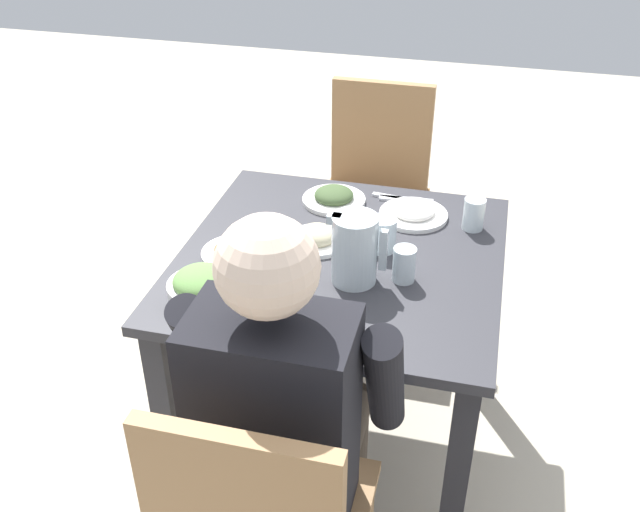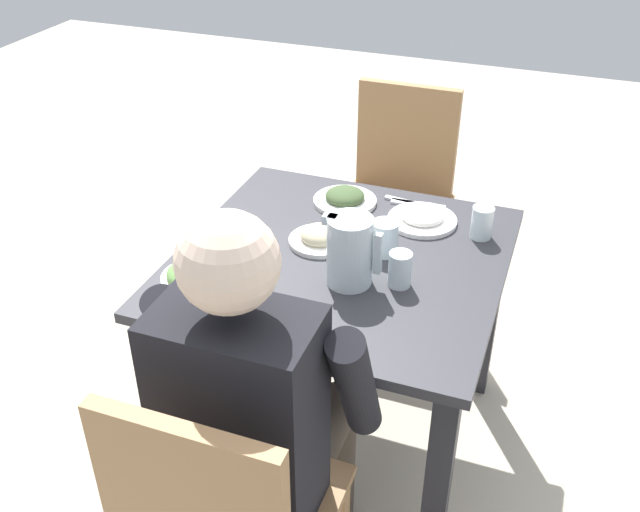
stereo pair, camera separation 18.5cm
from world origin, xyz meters
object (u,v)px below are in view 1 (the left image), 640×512
(plate_beans, at_px, (317,237))
(salt_shaker, at_px, (249,272))
(diner_near, at_px, (288,412))
(water_glass_near_right, at_px, (404,264))
(salad_bowl, at_px, (202,287))
(plate_dolmas, at_px, (334,197))
(plate_rice_curry, at_px, (236,251))
(water_glass_by_pitcher, at_px, (383,234))
(water_glass_far_left, at_px, (474,214))
(dining_table, at_px, (340,289))
(water_pitcher, at_px, (355,249))
(chair_far, at_px, (375,188))
(plate_yoghurt, at_px, (414,212))

(plate_beans, distance_m, salt_shaker, 0.26)
(diner_near, relative_size, water_glass_near_right, 12.39)
(salad_bowl, xyz_separation_m, plate_dolmas, (0.20, 0.59, -0.02))
(plate_rice_curry, relative_size, water_glass_by_pitcher, 1.95)
(salad_bowl, bearing_deg, plate_beans, 58.45)
(water_glass_near_right, relative_size, water_glass_far_left, 1.00)
(diner_near, bearing_deg, plate_beans, 98.58)
(dining_table, xyz_separation_m, water_pitcher, (0.06, -0.11, 0.21))
(dining_table, height_order, salt_shaker, salt_shaker)
(water_glass_by_pitcher, distance_m, salt_shaker, 0.39)
(water_glass_near_right, bearing_deg, plate_beans, 155.18)
(plate_dolmas, relative_size, plate_rice_curry, 1.04)
(chair_far, xyz_separation_m, diner_near, (0.06, -1.37, 0.15))
(salad_bowl, xyz_separation_m, salt_shaker, (0.09, 0.11, -0.01))
(water_glass_near_right, bearing_deg, salad_bowl, -155.40)
(salad_bowl, distance_m, salt_shaker, 0.14)
(plate_rice_curry, height_order, water_glass_far_left, water_glass_far_left)
(water_pitcher, relative_size, plate_beans, 1.07)
(water_pitcher, distance_m, water_glass_far_left, 0.45)
(plate_rice_curry, bearing_deg, plate_yoghurt, 36.98)
(chair_far, xyz_separation_m, salad_bowl, (-0.25, -1.08, 0.23))
(water_pitcher, bearing_deg, plate_rice_curry, 174.02)
(diner_near, bearing_deg, water_glass_far_left, 68.09)
(salad_bowl, relative_size, plate_rice_curry, 0.92)
(water_pitcher, xyz_separation_m, plate_dolmas, (-0.15, 0.41, -0.08))
(plate_rice_curry, relative_size, salt_shaker, 3.53)
(dining_table, bearing_deg, water_pitcher, -61.42)
(chair_far, distance_m, plate_yoghurt, 0.60)
(water_pitcher, height_order, salt_shaker, water_pitcher)
(plate_beans, distance_m, water_glass_by_pitcher, 0.19)
(water_glass_near_right, bearing_deg, plate_yoghurt, 93.45)
(plate_yoghurt, bearing_deg, water_glass_by_pitcher, -105.96)
(water_glass_by_pitcher, distance_m, water_glass_far_left, 0.30)
(water_glass_far_left, bearing_deg, plate_dolmas, 172.36)
(water_glass_near_right, height_order, water_glass_far_left, same)
(chair_far, xyz_separation_m, plate_rice_curry, (-0.24, -0.86, 0.20))
(plate_yoghurt, bearing_deg, water_pitcher, -105.81)
(chair_far, height_order, plate_beans, chair_far)
(water_pitcher, relative_size, water_glass_near_right, 1.98)
(chair_far, xyz_separation_m, plate_dolmas, (-0.05, -0.49, 0.21))
(dining_table, xyz_separation_m, water_glass_near_right, (0.19, -0.08, 0.16))
(plate_beans, bearing_deg, diner_near, -81.42)
(diner_near, height_order, salad_bowl, diner_near)
(water_pitcher, bearing_deg, water_glass_by_pitcher, 74.37)
(dining_table, xyz_separation_m, plate_dolmas, (-0.09, 0.30, 0.13))
(chair_far, bearing_deg, water_glass_near_right, -75.24)
(salad_bowl, height_order, water_glass_far_left, water_glass_far_left)
(water_glass_by_pitcher, xyz_separation_m, water_glass_far_left, (0.24, 0.18, -0.00))
(plate_rice_curry, relative_size, water_glass_far_left, 1.99)
(water_pitcher, bearing_deg, plate_beans, 132.00)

